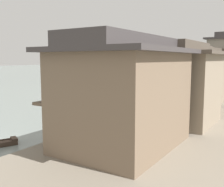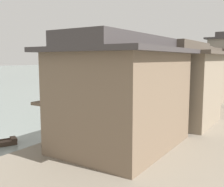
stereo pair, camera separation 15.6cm
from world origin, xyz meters
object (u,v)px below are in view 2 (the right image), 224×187
Objects in this scene: house_waterfront_second at (174,83)px; house_waterfront_tall at (189,79)px; boat_moored_far at (213,82)px; house_waterfront_nearest at (122,93)px; boat_midriver_upstream at (132,111)px; boat_moored_second at (192,91)px; boat_midriver_drifting at (166,82)px; house_waterfront_narrow at (204,75)px; house_waterfront_far at (221,73)px; boat_moored_nearest at (203,87)px; boat_moored_third at (160,105)px.

house_waterfront_second and house_waterfront_tall have the same top height.
boat_moored_far is 0.45× the size of house_waterfront_nearest.
boat_midriver_upstream is 0.55× the size of house_waterfront_second.
boat_moored_second is at bearing 105.74° from house_waterfront_tall.
boat_midriver_drifting is at bearing 114.94° from house_waterfront_tall.
house_waterfront_narrow is at bearing -78.96° from boat_moored_far.
house_waterfront_second is 5.58m from house_waterfront_tall.
house_waterfront_tall is (5.94, 0.43, 3.78)m from boat_midriver_upstream.
house_waterfront_tall is at bearing -87.95° from house_waterfront_narrow.
boat_moored_nearest is at bearing 112.00° from house_waterfront_far.
house_waterfront_second is 1.15× the size of house_waterfront_narrow.
house_waterfront_nearest reaches higher than boat_moored_third.
boat_moored_second is 0.84× the size of boat_midriver_drifting.
house_waterfront_second is (7.99, -48.74, 3.80)m from boat_moored_far.
boat_midriver_drifting is 0.52× the size of house_waterfront_nearest.
boat_midriver_upstream is (-0.76, -5.62, 0.02)m from boat_moored_third.
boat_moored_second is (-0.15, -6.61, -0.05)m from boat_moored_nearest.
boat_moored_third is at bearing 118.09° from house_waterfront_second.
boat_moored_second reaches higher than boat_midriver_drifting.
house_waterfront_far is (6.51, -16.11, 3.65)m from boat_moored_nearest.
boat_midriver_upstream is at bearing -88.04° from boat_moored_far.
house_waterfront_far is (-0.10, 18.05, -0.00)m from house_waterfront_second.
house_waterfront_tall is at bearing -80.24° from boat_moored_far.
boat_midriver_upstream is at bearing -73.28° from boat_midriver_drifting.
house_waterfront_tall reaches higher than boat_midriver_upstream.
boat_moored_third is 12.76m from house_waterfront_second.
boat_midriver_drifting is (-11.08, 8.24, -0.11)m from boat_moored_nearest.
house_waterfront_second is at bearing -61.91° from boat_moored_third.
house_waterfront_tall is (-0.25, 12.81, 0.02)m from house_waterfront_nearest.
boat_moored_second is 0.92× the size of boat_midriver_upstream.
house_waterfront_narrow is at bearing 93.81° from house_waterfront_second.
house_waterfront_narrow is (-0.22, 6.27, -0.00)m from house_waterfront_tall.
house_waterfront_tall is at bearing -74.26° from boat_moored_second.
boat_moored_third is at bearing -69.31° from boat_midriver_drifting.
house_waterfront_narrow reaches higher than boat_moored_second.
boat_moored_second is 16.83m from boat_moored_third.
house_waterfront_far reaches higher than boat_moored_nearest.
boat_moored_nearest reaches higher than boat_midriver_upstream.
house_waterfront_nearest reaches higher than boat_moored_second.
house_waterfront_second reaches higher than boat_moored_nearest.
boat_moored_third is at bearing -167.70° from house_waterfront_narrow.
boat_moored_second is at bearing -53.63° from boat_midriver_drifting.
boat_moored_second is at bearing -86.68° from boat_moored_far.
boat_moored_nearest is 13.81m from boat_midriver_drifting.
boat_moored_nearest reaches higher than boat_moored_third.
boat_moored_third is 8.26m from house_waterfront_tall.
boat_moored_far is at bearing 99.76° from house_waterfront_tall.
boat_midriver_upstream is 14.34m from house_waterfront_nearest.
boat_moored_third is (0.87, -23.41, -0.14)m from boat_moored_nearest.
house_waterfront_tall is (-0.56, 5.56, 0.01)m from house_waterfront_second.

